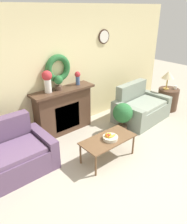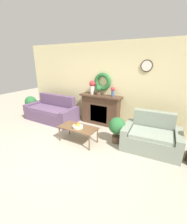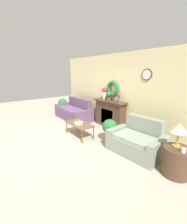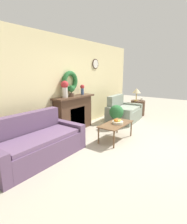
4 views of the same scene
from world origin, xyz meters
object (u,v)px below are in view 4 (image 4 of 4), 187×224
object	(u,v)px
vase_on_mantel_right	(82,89)
mug	(142,99)
fireplace	(74,113)
coffee_table	(116,125)
potted_plant_on_mantel	(72,90)
couch_left	(37,144)
vase_on_mantel_left	(65,88)
loveseat_right	(123,112)
side_table_by_loveseat	(138,108)
table_lamp	(137,91)
fruit_bowl	(117,122)
potted_plant_floor_by_loveseat	(116,113)

from	to	relation	value
vase_on_mantel_right	mug	bearing A→B (deg)	-20.27
fireplace	coffee_table	xyz separation A→B (m)	(0.05, -1.40, -0.13)
vase_on_mantel_right	potted_plant_on_mantel	distance (m)	0.51
couch_left	potted_plant_on_mantel	xyz separation A→B (m)	(1.67, 0.55, 0.91)
fireplace	mug	xyz separation A→B (m)	(3.01, -0.95, 0.12)
vase_on_mantel_left	vase_on_mantel_right	bearing A→B (deg)	0.00
loveseat_right	vase_on_mantel_right	world-z (taller)	vase_on_mantel_right
fireplace	potted_plant_on_mantel	distance (m)	0.70
side_table_by_loveseat	table_lamp	world-z (taller)	table_lamp
coffee_table	mug	world-z (taller)	mug
fruit_bowl	vase_on_mantel_left	bearing A→B (deg)	105.11
vase_on_mantel_right	vase_on_mantel_left	bearing A→B (deg)	-180.00
table_lamp	coffee_table	bearing A→B (deg)	-167.61
potted_plant_on_mantel	fireplace	bearing A→B (deg)	9.58
fruit_bowl	vase_on_mantel_right	bearing A→B (deg)	75.83
side_table_by_loveseat	vase_on_mantel_left	world-z (taller)	vase_on_mantel_left
table_lamp	loveseat_right	bearing A→B (deg)	176.55
fruit_bowl	potted_plant_floor_by_loveseat	size ratio (longest dim) A/B	0.39
side_table_by_loveseat	vase_on_mantel_left	xyz separation A→B (m)	(-3.22, 0.86, 1.01)
side_table_by_loveseat	table_lamp	bearing A→B (deg)	141.34
fireplace	loveseat_right	distance (m)	1.98
fruit_bowl	vase_on_mantel_left	distance (m)	1.70
coffee_table	vase_on_mantel_right	distance (m)	1.67
mug	vase_on_mantel_right	bearing A→B (deg)	159.73
fruit_bowl	loveseat_right	bearing A→B (deg)	21.66
vase_on_mantel_left	potted_plant_floor_by_loveseat	bearing A→B (deg)	-35.37
coffee_table	mug	size ratio (longest dim) A/B	11.58
potted_plant_on_mantel	mug	bearing A→B (deg)	-16.81
loveseat_right	mug	size ratio (longest dim) A/B	15.83
loveseat_right	potted_plant_on_mantel	xyz separation A→B (m)	(-1.91, 0.72, 0.91)
potted_plant_floor_by_loveseat	potted_plant_on_mantel	bearing A→B (deg)	139.44
fireplace	potted_plant_on_mantel	xyz separation A→B (m)	(-0.09, -0.01, 0.70)
table_lamp	potted_plant_floor_by_loveseat	xyz separation A→B (m)	(-1.85, -0.12, -0.53)
fruit_bowl	table_lamp	bearing A→B (deg)	13.07
table_lamp	vase_on_mantel_left	size ratio (longest dim) A/B	1.09
loveseat_right	potted_plant_on_mantel	bearing A→B (deg)	154.90
side_table_by_loveseat	vase_on_mantel_right	xyz separation A→B (m)	(-2.46, 0.86, 0.92)
mug	vase_on_mantel_right	xyz separation A→B (m)	(-2.59, 0.96, 0.58)
fruit_bowl	table_lamp	world-z (taller)	table_lamp
coffee_table	table_lamp	world-z (taller)	table_lamp
couch_left	potted_plant_on_mantel	distance (m)	1.98
vase_on_mantel_left	potted_plant_on_mantel	bearing A→B (deg)	-4.68
fruit_bowl	potted_plant_on_mantel	size ratio (longest dim) A/B	0.90
coffee_table	vase_on_mantel_right	size ratio (longest dim) A/B	3.43
table_lamp	potted_plant_floor_by_loveseat	bearing A→B (deg)	-176.37
fireplace	vase_on_mantel_left	size ratio (longest dim) A/B	3.18
fruit_bowl	side_table_by_loveseat	size ratio (longest dim) A/B	0.47
coffee_table	fruit_bowl	xyz separation A→B (m)	(0.01, -0.03, 0.09)
table_lamp	potted_plant_floor_by_loveseat	distance (m)	1.93
loveseat_right	coffee_table	size ratio (longest dim) A/B	1.37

